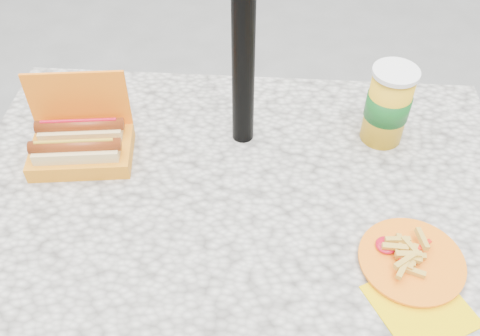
# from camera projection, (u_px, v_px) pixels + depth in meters

# --- Properties ---
(picnic_table) EXTENTS (1.20, 0.80, 0.75)m
(picnic_table) POSITION_uv_depth(u_px,v_px,m) (238.00, 216.00, 1.25)
(picnic_table) COLOR beige
(picnic_table) RESTS_ON ground
(umbrella_pole) EXTENTS (0.05, 0.05, 2.20)m
(umbrella_pole) POSITION_uv_depth(u_px,v_px,m) (244.00, 2.00, 1.03)
(umbrella_pole) COLOR black
(umbrella_pole) RESTS_ON ground
(hotdog_box) EXTENTS (0.24, 0.18, 0.18)m
(hotdog_box) POSITION_uv_depth(u_px,v_px,m) (81.00, 143.00, 1.20)
(hotdog_box) COLOR orange
(hotdog_box) RESTS_ON picnic_table
(fries_plate) EXTENTS (0.21, 0.30, 0.04)m
(fries_plate) POSITION_uv_depth(u_px,v_px,m) (411.00, 263.00, 1.01)
(fries_plate) COLOR #FFD200
(fries_plate) RESTS_ON picnic_table
(soda_cup) EXTENTS (0.10, 0.10, 0.19)m
(soda_cup) POSITION_uv_depth(u_px,v_px,m) (388.00, 105.00, 1.21)
(soda_cup) COLOR gold
(soda_cup) RESTS_ON picnic_table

